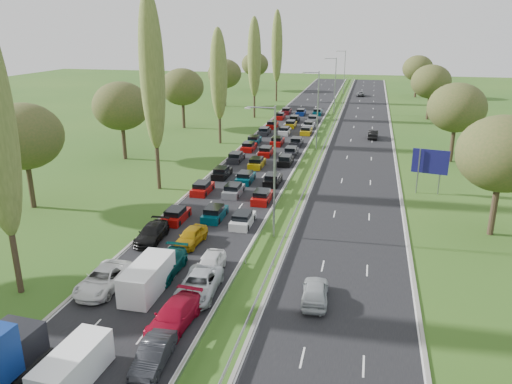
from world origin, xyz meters
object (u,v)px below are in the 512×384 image
Objects in this scene: near_car_2 at (103,279)px; white_van_front at (75,365)px; direction_sign at (430,164)px; near_car_3 at (152,233)px; white_van_rear at (149,276)px.

near_car_2 is 1.10× the size of white_van_front.
near_car_2 is at bearing -131.57° from direction_sign.
white_van_front is (3.82, -18.32, 0.29)m from near_car_3.
white_van_front reaches higher than near_car_3.
white_van_front is (3.64, -9.46, 0.25)m from near_car_2.
direction_sign is (25.22, 28.44, 2.78)m from near_car_2.
white_van_rear is 35.51m from direction_sign.
near_car_3 is at bearing -142.38° from direction_sign.
white_van_front is 0.91× the size of white_van_rear.
near_car_3 is at bearing 90.65° from near_car_2.
direction_sign is at bearing 47.93° from near_car_2.
near_car_2 is at bearing -170.91° from white_van_rear.
white_van_rear is 1.07× the size of direction_sign.
white_van_front is at bearing -81.29° from near_car_3.
near_car_2 is at bearing 114.05° from white_van_front.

